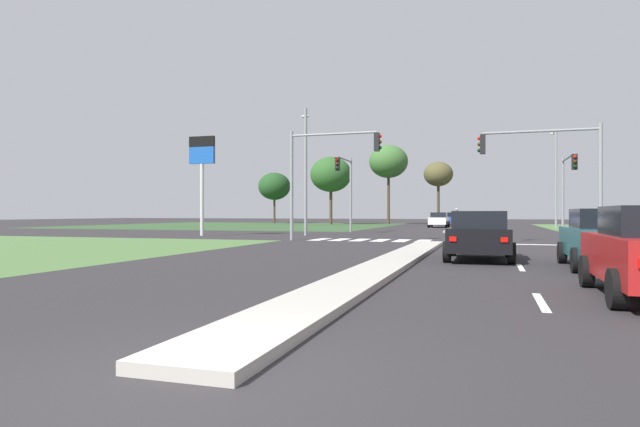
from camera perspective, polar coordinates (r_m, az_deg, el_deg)
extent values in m
plane|color=#282628|center=(34.28, 12.96, -2.44)|extent=(200.00, 200.00, 0.00)
cube|color=#2D4C28|center=(65.07, -8.23, -1.25)|extent=(35.00, 35.00, 0.01)
cube|color=#ADA89E|center=(15.44, 7.45, -5.24)|extent=(1.20, 22.00, 0.14)
cube|color=gray|center=(59.22, 14.84, -1.32)|extent=(1.20, 36.00, 0.14)
cube|color=silver|center=(9.83, 22.36, -8.68)|extent=(0.14, 2.00, 0.01)
cube|color=silver|center=(15.77, 20.48, -5.37)|extent=(0.14, 2.00, 0.01)
cube|color=silver|center=(21.75, 19.63, -3.88)|extent=(0.14, 2.00, 0.01)
cube|color=silver|center=(27.20, 19.82, -3.09)|extent=(6.40, 0.50, 0.01)
cube|color=silver|center=(30.36, 0.03, -2.75)|extent=(0.70, 2.80, 0.01)
cube|color=silver|center=(30.04, 2.13, -2.78)|extent=(0.70, 2.80, 0.01)
cube|color=silver|center=(29.76, 4.27, -2.81)|extent=(0.70, 2.80, 0.01)
cube|color=silver|center=(29.52, 6.44, -2.84)|extent=(0.70, 2.80, 0.01)
cube|color=silver|center=(29.32, 8.65, -2.85)|extent=(0.70, 2.80, 0.01)
cube|color=silver|center=(29.17, 10.89, -2.87)|extent=(0.70, 2.80, 0.01)
cube|color=navy|center=(68.11, 13.35, -0.63)|extent=(1.73, 4.37, 0.72)
cube|color=black|center=(68.25, 13.36, -0.11)|extent=(1.52, 2.01, 0.52)
cube|color=red|center=(70.26, 14.01, -0.55)|extent=(0.20, 0.04, 0.14)
cube|color=red|center=(70.35, 12.94, -0.55)|extent=(0.20, 0.04, 0.14)
cylinder|color=black|center=(66.66, 14.01, -0.95)|extent=(0.22, 0.64, 0.64)
cylinder|color=black|center=(66.79, 12.53, -0.95)|extent=(0.22, 0.64, 0.64)
cylinder|color=black|center=(69.45, 14.14, -0.91)|extent=(0.22, 0.64, 0.64)
cylinder|color=black|center=(69.57, 12.72, -0.91)|extent=(0.22, 0.64, 0.64)
cube|color=black|center=(17.94, 16.54, -2.56)|extent=(1.84, 4.12, 0.72)
cube|color=black|center=(17.78, 16.53, -0.59)|extent=(1.62, 1.89, 0.52)
cube|color=red|center=(15.89, 13.90, -2.64)|extent=(0.20, 0.04, 0.14)
cube|color=red|center=(15.87, 18.95, -2.64)|extent=(0.20, 0.04, 0.14)
cylinder|color=black|center=(19.31, 13.87, -3.43)|extent=(0.22, 0.64, 0.64)
cylinder|color=black|center=(19.29, 19.33, -3.44)|extent=(0.22, 0.64, 0.64)
cylinder|color=black|center=(16.69, 13.30, -3.98)|extent=(0.22, 0.64, 0.64)
cylinder|color=black|center=(16.66, 19.64, -3.99)|extent=(0.22, 0.64, 0.64)
cube|color=#19565B|center=(16.31, 28.11, -2.73)|extent=(1.88, 4.24, 0.77)
cube|color=black|center=(16.15, 28.21, -0.47)|extent=(1.65, 1.95, 0.52)
cube|color=red|center=(14.08, 26.87, -2.86)|extent=(0.20, 0.04, 0.14)
cylinder|color=black|center=(17.53, 24.26, -3.79)|extent=(0.22, 0.64, 0.64)
cylinder|color=black|center=(17.85, 30.26, -3.73)|extent=(0.22, 0.64, 0.64)
cylinder|color=black|center=(14.85, 25.51, -4.49)|extent=(0.22, 0.64, 0.64)
cube|color=silver|center=(56.92, 12.48, -0.77)|extent=(1.76, 4.56, 0.71)
cube|color=black|center=(57.06, 12.49, -0.15)|extent=(1.55, 2.10, 0.52)
cube|color=red|center=(59.16, 13.31, -0.67)|extent=(0.20, 0.04, 0.14)
cube|color=red|center=(59.27, 12.02, -0.66)|extent=(0.20, 0.04, 0.14)
cylinder|color=black|center=(55.40, 13.25, -1.16)|extent=(0.22, 0.64, 0.64)
cylinder|color=black|center=(55.56, 11.44, -1.15)|extent=(0.22, 0.64, 0.64)
cylinder|color=black|center=(58.31, 13.46, -1.09)|extent=(0.22, 0.64, 0.64)
cylinder|color=black|center=(58.46, 11.74, -1.09)|extent=(0.22, 0.64, 0.64)
cylinder|color=black|center=(12.16, 26.40, -5.50)|extent=(0.22, 0.64, 0.64)
cylinder|color=black|center=(9.57, 28.89, -7.02)|extent=(0.22, 0.64, 0.64)
cylinder|color=gray|center=(29.43, -3.02, 2.95)|extent=(0.18, 0.18, 5.96)
cylinder|color=gray|center=(28.96, 1.41, 8.42)|extent=(4.72, 0.12, 0.12)
cube|color=black|center=(28.33, 6.04, 7.54)|extent=(0.26, 0.32, 0.95)
sphere|color=red|center=(28.34, 6.36, 8.15)|extent=(0.20, 0.20, 0.20)
sphere|color=#3A2405|center=(28.30, 6.36, 7.55)|extent=(0.20, 0.20, 0.20)
sphere|color=black|center=(28.26, 6.36, 6.94)|extent=(0.20, 0.20, 0.20)
cylinder|color=gray|center=(41.05, 24.33, 1.69)|extent=(0.18, 0.18, 5.34)
cylinder|color=gray|center=(38.56, 24.81, 5.40)|extent=(0.12, 5.34, 0.12)
cube|color=black|center=(35.87, 25.36, 4.96)|extent=(0.32, 0.26, 0.95)
sphere|color=red|center=(35.74, 25.40, 5.46)|extent=(0.20, 0.20, 0.20)
sphere|color=#3A2405|center=(35.71, 25.40, 4.98)|extent=(0.20, 0.20, 0.20)
sphere|color=black|center=(35.69, 25.40, 4.50)|extent=(0.20, 0.20, 0.20)
cylinder|color=gray|center=(28.01, 27.59, 2.76)|extent=(0.18, 0.18, 5.64)
cylinder|color=gray|center=(27.91, 22.27, 8.08)|extent=(5.21, 0.12, 0.12)
cube|color=black|center=(27.75, 16.86, 7.04)|extent=(0.26, 0.32, 0.95)
sphere|color=red|center=(27.79, 16.53, 7.65)|extent=(0.20, 0.20, 0.20)
sphere|color=#3A2405|center=(27.75, 16.53, 7.04)|extent=(0.20, 0.20, 0.20)
sphere|color=black|center=(27.71, 16.53, 6.42)|extent=(0.20, 0.20, 0.20)
cylinder|color=gray|center=(42.03, 3.28, 1.94)|extent=(0.18, 0.18, 5.75)
cylinder|color=gray|center=(40.35, 2.61, 5.76)|extent=(0.12, 3.85, 0.12)
cube|color=black|center=(38.45, 1.87, 5.25)|extent=(0.32, 0.26, 0.95)
sphere|color=red|center=(38.32, 1.81, 5.72)|extent=(0.20, 0.20, 0.20)
sphere|color=#3A2405|center=(38.29, 1.81, 5.27)|extent=(0.20, 0.20, 0.20)
sphere|color=black|center=(38.27, 1.81, 4.83)|extent=(0.20, 0.20, 0.20)
cylinder|color=gray|center=(35.41, -1.53, 4.41)|extent=(0.20, 0.20, 8.37)
cylinder|color=gray|center=(36.86, -1.56, 10.64)|extent=(0.72, 1.77, 0.10)
ellipsoid|color=#B2B2A8|center=(37.75, -1.58, 10.24)|extent=(0.56, 0.28, 0.20)
cylinder|color=gray|center=(56.05, 23.72, 3.39)|extent=(0.20, 0.20, 9.51)
cylinder|color=gray|center=(57.33, 23.60, 7.99)|extent=(0.17, 1.69, 0.10)
ellipsoid|color=#B2B2A8|center=(58.15, 23.47, 7.78)|extent=(0.56, 0.28, 0.20)
cylinder|color=#232833|center=(47.20, 14.27, -1.12)|extent=(0.16, 0.16, 0.76)
cylinder|color=#335184|center=(47.19, 14.27, -0.18)|extent=(0.34, 0.34, 0.79)
sphere|color=tan|center=(47.19, 14.27, 0.44)|extent=(0.22, 0.22, 0.22)
cylinder|color=silver|center=(36.21, -12.39, 1.44)|extent=(0.24, 0.24, 4.74)
cube|color=#194CA5|center=(36.40, -12.39, 6.03)|extent=(1.80, 0.24, 1.10)
cube|color=black|center=(36.51, -12.39, 7.44)|extent=(1.80, 0.24, 0.70)
cylinder|color=#423323|center=(77.73, -4.85, 0.46)|extent=(0.30, 0.30, 4.06)
ellipsoid|color=#1E421E|center=(77.82, -4.85, 2.89)|extent=(4.63, 4.63, 3.94)
cylinder|color=#423323|center=(70.52, 1.16, 0.90)|extent=(0.39, 0.39, 5.06)
ellipsoid|color=#285123|center=(70.70, 1.16, 4.16)|extent=(5.41, 5.41, 4.60)
cylinder|color=#423323|center=(72.50, 7.27, 1.63)|extent=(0.36, 0.36, 6.96)
ellipsoid|color=#38602D|center=(72.80, 7.27, 5.49)|extent=(5.17, 5.17, 4.40)
cylinder|color=#423323|center=(71.59, 12.42, 1.07)|extent=(0.36, 0.36, 5.52)
ellipsoid|color=#4C4728|center=(71.75, 12.43, 4.10)|extent=(3.76, 3.76, 3.20)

